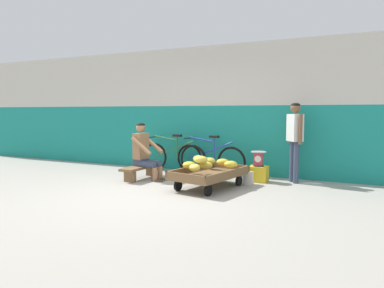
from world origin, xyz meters
name	(u,v)px	position (x,y,z in m)	size (l,w,h in m)	color
ground_plane	(146,196)	(0.00, 0.00, 0.00)	(80.00, 80.00, 0.00)	#A39E93
back_wall	(210,110)	(0.00, 2.70, 1.40)	(16.00, 0.30, 2.81)	#19847A
banana_cart	(209,175)	(0.70, 1.00, 0.24)	(1.11, 1.58, 0.36)	brown
banana_pile	(207,163)	(0.65, 0.99, 0.45)	(0.92, 1.14, 0.25)	gold
low_bench	(141,169)	(-0.90, 1.23, 0.20)	(0.32, 1.11, 0.27)	brown
vendor_seated	(145,151)	(-0.82, 1.23, 0.57)	(0.70, 0.51, 1.14)	#9E704C
plastic_crate	(258,174)	(1.32, 1.98, 0.15)	(0.36, 0.28, 0.30)	gold
weighing_scale	(259,159)	(1.32, 1.98, 0.45)	(0.30, 0.30, 0.29)	#28282D
bicycle_near_left	(173,156)	(-0.71, 2.25, 0.35)	(1.66, 0.48, 0.86)	black
bicycle_far_left	(210,159)	(0.18, 2.26, 0.35)	(1.66, 0.48, 0.86)	black
customer_adult	(295,133)	(1.97, 2.18, 0.95)	(0.35, 0.41, 1.53)	#38425B
shopping_bag	(248,178)	(1.22, 1.63, 0.12)	(0.18, 0.12, 0.24)	silver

